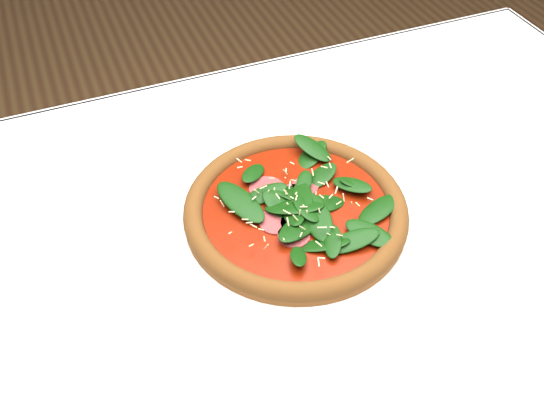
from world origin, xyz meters
name	(u,v)px	position (x,y,z in m)	size (l,w,h in m)	color
dining_table	(325,267)	(0.00, 0.00, 0.65)	(1.21, 0.81, 0.75)	white
plate	(295,218)	(-0.04, 0.02, 0.76)	(0.34, 0.34, 0.01)	white
pizza	(296,208)	(-0.04, 0.02, 0.78)	(0.38, 0.38, 0.04)	brown
saucer_far	(532,51)	(0.53, 0.24, 0.76)	(0.12, 0.12, 0.01)	white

